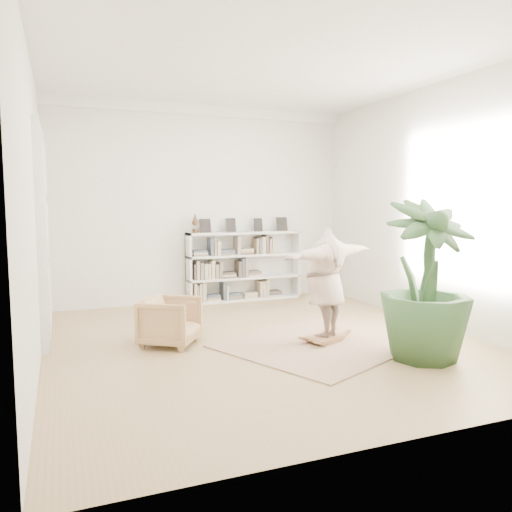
{
  "coord_description": "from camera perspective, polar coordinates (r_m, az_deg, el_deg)",
  "views": [
    {
      "loc": [
        -2.48,
        -6.01,
        1.83
      ],
      "look_at": [
        0.04,
        0.4,
        1.11
      ],
      "focal_mm": 35.0,
      "sensor_mm": 36.0,
      "label": 1
    }
  ],
  "objects": [
    {
      "name": "room_shell",
      "position": [
        9.44,
        -6.13,
        16.23
      ],
      "size": [
        6.0,
        6.0,
        6.0
      ],
      "color": "silver",
      "rests_on": "floor"
    },
    {
      "name": "rug",
      "position": [
        6.74,
        7.88,
        -9.71
      ],
      "size": [
        3.1,
        2.85,
        0.02
      ],
      "primitive_type": "cube",
      "rotation": [
        0.0,
        0.0,
        0.42
      ],
      "color": "tan",
      "rests_on": "floor"
    },
    {
      "name": "doors",
      "position": [
        7.32,
        -23.19,
        2.16
      ],
      "size": [
        0.09,
        1.78,
        2.92
      ],
      "color": "white",
      "rests_on": "floor"
    },
    {
      "name": "floor",
      "position": [
        6.75,
        0.94,
        -9.72
      ],
      "size": [
        6.0,
        6.0,
        0.0
      ],
      "primitive_type": "plane",
      "color": "#9A7F4F",
      "rests_on": "ground"
    },
    {
      "name": "rocker_board",
      "position": [
        6.72,
        7.89,
        -9.22
      ],
      "size": [
        0.61,
        0.51,
        0.11
      ],
      "rotation": [
        0.0,
        0.0,
        0.42
      ],
      "color": "brown",
      "rests_on": "rug"
    },
    {
      "name": "bookshelf",
      "position": [
        9.47,
        -1.39,
        -1.24
      ],
      "size": [
        2.2,
        0.35,
        1.64
      ],
      "color": "silver",
      "rests_on": "floor"
    },
    {
      "name": "houseplant",
      "position": [
        6.14,
        18.81,
        -2.6
      ],
      "size": [
        1.06,
        1.06,
        1.89
      ],
      "primitive_type": "imported",
      "rotation": [
        0.0,
        0.0,
        -0.0
      ],
      "color": "#2A4A25",
      "rests_on": "floor"
    },
    {
      "name": "armchair",
      "position": [
        6.6,
        -9.76,
        -7.38
      ],
      "size": [
        0.94,
        0.93,
        0.62
      ],
      "primitive_type": "imported",
      "rotation": [
        0.0,
        0.0,
        0.98
      ],
      "color": "tan",
      "rests_on": "floor"
    },
    {
      "name": "person",
      "position": [
        6.56,
        7.99,
        -2.7
      ],
      "size": [
        1.79,
        1.15,
        1.42
      ],
      "primitive_type": "imported",
      "rotation": [
        0.0,
        0.0,
        3.56
      ],
      "color": "#C0A390",
      "rests_on": "rocker_board"
    }
  ]
}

